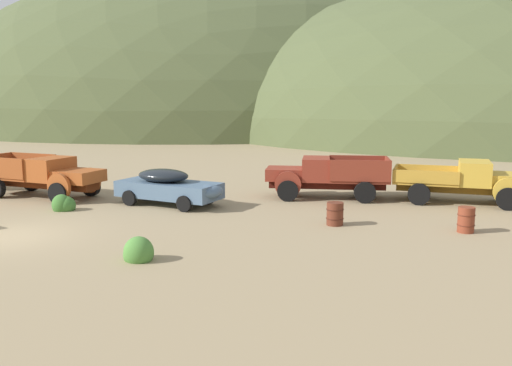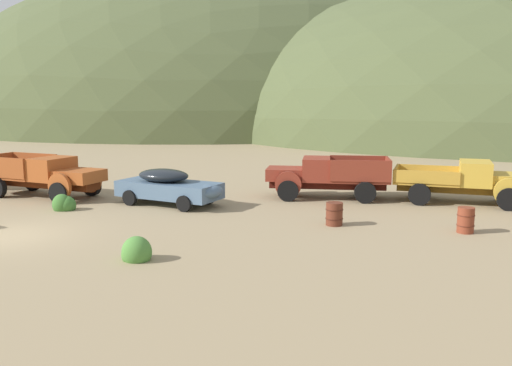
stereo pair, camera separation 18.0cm
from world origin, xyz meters
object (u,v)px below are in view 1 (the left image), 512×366
(car_chalk_blue, at_px, (171,187))
(truck_rust_red, at_px, (320,176))
(truck_oxide_orange, at_px, (49,176))
(oil_drum_foreground, at_px, (335,214))
(truck_faded_yellow, at_px, (472,181))
(oil_drum_by_truck, at_px, (466,220))

(car_chalk_blue, height_order, truck_rust_red, truck_rust_red)
(truck_oxide_orange, height_order, oil_drum_foreground, truck_oxide_orange)
(truck_oxide_orange, xyz_separation_m, truck_faded_yellow, (19.05, 3.05, -0.02))
(truck_faded_yellow, distance_m, oil_drum_foreground, 7.86)
(car_chalk_blue, distance_m, truck_rust_red, 6.89)
(truck_oxide_orange, distance_m, oil_drum_by_truck, 18.24)
(truck_oxide_orange, xyz_separation_m, oil_drum_foreground, (13.51, -2.51, -0.59))
(truck_oxide_orange, xyz_separation_m, truck_rust_red, (12.35, 2.79, 0.01))
(car_chalk_blue, distance_m, truck_faded_yellow, 13.26)
(oil_drum_foreground, bearing_deg, oil_drum_by_truck, -0.51)
(truck_rust_red, xyz_separation_m, truck_faded_yellow, (6.70, 0.25, -0.03))
(truck_oxide_orange, xyz_separation_m, oil_drum_by_truck, (18.06, -2.55, -0.57))
(truck_oxide_orange, bearing_deg, truck_faded_yellow, 18.52)
(truck_oxide_orange, relative_size, car_chalk_blue, 1.23)
(truck_oxide_orange, xyz_separation_m, car_chalk_blue, (6.24, -0.39, -0.20))
(car_chalk_blue, xyz_separation_m, oil_drum_by_truck, (11.81, -2.15, -0.37))
(truck_oxide_orange, relative_size, oil_drum_foreground, 7.44)
(truck_oxide_orange, relative_size, truck_faded_yellow, 1.06)
(truck_faded_yellow, height_order, oil_drum_foreground, truck_faded_yellow)
(oil_drum_foreground, bearing_deg, car_chalk_blue, 163.78)
(oil_drum_by_truck, bearing_deg, truck_oxide_orange, 171.97)
(truck_rust_red, xyz_separation_m, oil_drum_by_truck, (5.71, -5.34, -0.58))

